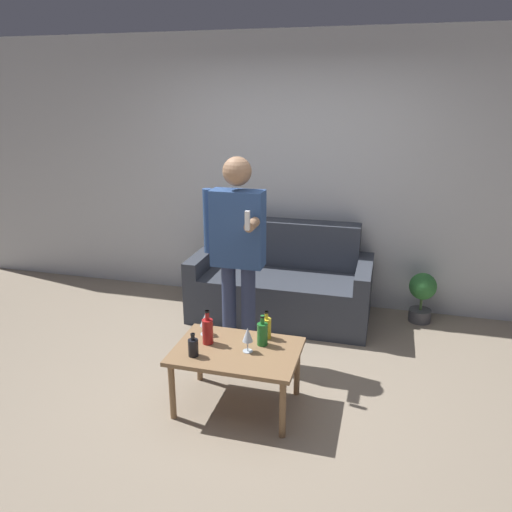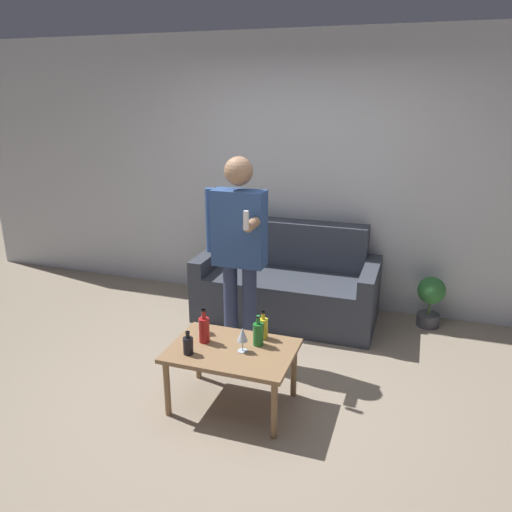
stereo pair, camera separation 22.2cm
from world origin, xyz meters
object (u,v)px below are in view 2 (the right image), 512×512
couch (288,285)px  bottle_orange (188,345)px  coffee_table (232,356)px  person_standing_front (239,243)px

couch → bottle_orange: bearing=-97.6°
coffee_table → bottle_orange: bearing=-148.6°
couch → person_standing_front: person_standing_front is taller
bottle_orange → coffee_table: bearing=31.4°
bottle_orange → person_standing_front: (0.05, 0.85, 0.48)m
person_standing_front → bottle_orange: bearing=-93.6°
couch → bottle_orange: 1.77m
couch → bottle_orange: size_ratio=10.47×
coffee_table → person_standing_front: person_standing_front is taller
coffee_table → bottle_orange: 0.32m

